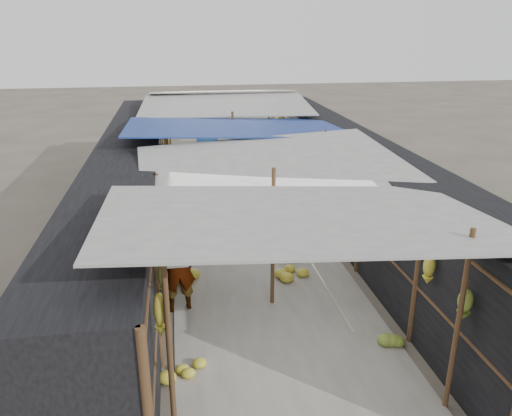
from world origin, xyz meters
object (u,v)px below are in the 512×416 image
shopper_blue (216,211)px  vendor_seated (274,172)px  crate_near (288,254)px  black_basin (317,231)px  vendor_elderly (177,267)px

shopper_blue → vendor_seated: size_ratio=1.88×
crate_near → black_basin: (1.00, 1.26, -0.05)m
black_basin → shopper_blue: (-2.47, -0.24, 0.76)m
black_basin → vendor_seated: (-0.26, 4.20, 0.36)m
black_basin → vendor_elderly: 4.57m
crate_near → vendor_elderly: size_ratio=0.26×
black_basin → vendor_seated: vendor_seated is taller
crate_near → shopper_blue: shopper_blue is taller
vendor_elderly → shopper_blue: 2.87m
vendor_elderly → vendor_seated: 7.82m
shopper_blue → black_basin: bearing=-7.8°
crate_near → vendor_elderly: bearing=-140.7°
vendor_seated → vendor_elderly: bearing=-31.4°
vendor_elderly → vendor_seated: size_ratio=1.91×
shopper_blue → vendor_seated: bearing=50.2°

